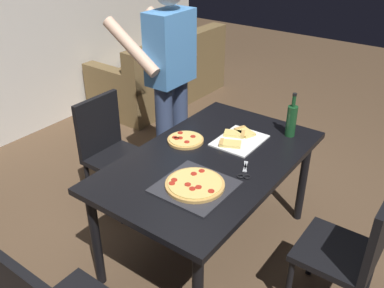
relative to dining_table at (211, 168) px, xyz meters
name	(u,v)px	position (x,y,z in m)	size (l,w,h in m)	color
ground_plane	(209,246)	(0.00, 0.00, -0.67)	(12.00, 12.00, 0.00)	brown
dining_table	(211,168)	(0.00, 0.00, 0.00)	(1.53, 0.93, 0.75)	black
chair_near_camera	(354,248)	(0.00, -0.95, -0.16)	(0.42, 0.42, 0.90)	black
chair_far_side	(110,146)	(0.00, 0.95, -0.16)	(0.42, 0.42, 0.90)	black
couch	(163,77)	(1.90, 1.99, -0.37)	(1.72, 0.88, 0.85)	brown
person_serving_pizza	(169,76)	(0.49, 0.73, 0.33)	(0.55, 0.54, 1.75)	#38476B
pepperoni_pizza_on_tray	(195,185)	(-0.33, -0.11, 0.09)	(0.40, 0.40, 0.04)	#2D2D33
pizza_slices_on_towel	(238,139)	(0.30, -0.02, 0.09)	(0.36, 0.29, 0.03)	white
wine_bottle	(291,120)	(0.58, -0.28, 0.20)	(0.07, 0.07, 0.32)	#194723
kitchen_scissors	(244,173)	(-0.04, -0.27, 0.08)	(0.20, 0.13, 0.01)	silver
second_pizza_plain	(185,140)	(0.08, 0.26, 0.09)	(0.25, 0.25, 0.03)	tan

